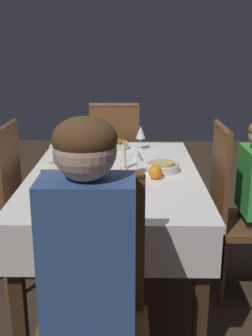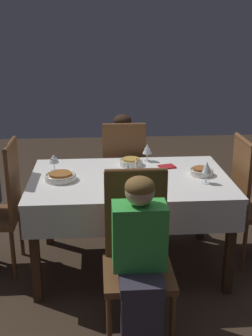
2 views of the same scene
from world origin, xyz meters
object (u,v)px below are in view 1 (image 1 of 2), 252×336
(chair_south, at_px, (237,207))
(bowl_east, at_px, (116,145))
(wine_glass_north, at_px, (53,147))
(wine_glass_south, at_px, (137,155))
(wine_glass_east, at_px, (141,133))
(orange_fruit, at_px, (155,172))
(bowl_north, at_px, (66,165))
(bowl_south, at_px, (163,167))
(dining_table, at_px, (115,186))
(bowl_west, at_px, (117,199))
(person_adult_denim, at_px, (87,290))
(candle_centerpiece, at_px, (124,159))
(chair_west, at_px, (93,305))
(chair_east, at_px, (115,161))
(wine_glass_west, at_px, (67,189))
(napkin_red_folded, at_px, (85,156))

(chair_south, height_order, bowl_east, chair_south)
(wine_glass_north, distance_m, wine_glass_south, 0.54)
(wine_glass_east, height_order, orange_fruit, wine_glass_east)
(bowl_north, distance_m, wine_glass_north, 0.18)
(bowl_south, distance_m, orange_fruit, 0.15)
(dining_table, xyz_separation_m, bowl_west, (-0.50, -0.03, 0.11))
(bowl_west, bearing_deg, person_adult_denim, 173.43)
(candle_centerpiece, height_order, orange_fruit, candle_centerpiece)
(chair_south, distance_m, candle_centerpiece, 0.71)
(wine_glass_north, relative_size, orange_fruit, 1.94)
(person_adult_denim, height_order, wine_glass_east, person_adult_denim)
(bowl_north, height_order, bowl_south, same)
(chair_west, bearing_deg, wine_glass_north, 106.33)
(wine_glass_north, xyz_separation_m, bowl_east, (0.36, -0.36, -0.07))
(chair_south, distance_m, chair_east, 1.22)
(bowl_west, xyz_separation_m, wine_glass_south, (0.48, -0.10, 0.08))
(chair_west, xyz_separation_m, person_adult_denim, (-0.16, 0.00, 0.16))
(dining_table, xyz_separation_m, orange_fruit, (-0.12, -0.22, 0.12))
(dining_table, relative_size, orange_fruit, 19.54)
(person_adult_denim, xyz_separation_m, wine_glass_west, (0.55, 0.14, 0.14))
(wine_glass_west, bearing_deg, bowl_east, -8.80)
(wine_glass_west, relative_size, bowl_east, 0.77)
(bowl_south, height_order, orange_fruit, orange_fruit)
(bowl_east, bearing_deg, wine_glass_west, 171.20)
(wine_glass_south, bearing_deg, wine_glass_west, 150.39)
(bowl_west, relative_size, wine_glass_east, 1.40)
(dining_table, relative_size, candle_centerpiece, 8.82)
(chair_west, height_order, person_adult_denim, person_adult_denim)
(chair_west, xyz_separation_m, napkin_red_folded, (1.27, 0.16, 0.21))
(chair_south, relative_size, wine_glass_south, 7.07)
(chair_east, distance_m, wine_glass_east, 0.57)
(chair_south, bearing_deg, wine_glass_north, 80.29)
(candle_centerpiece, bearing_deg, wine_glass_north, 73.50)
(wine_glass_south, bearing_deg, napkin_red_folded, 44.06)
(bowl_north, relative_size, orange_fruit, 2.46)
(person_adult_denim, bearing_deg, bowl_east, 88.93)
(chair_south, distance_m, wine_glass_east, 0.83)
(dining_table, distance_m, chair_south, 0.71)
(bowl_south, height_order, wine_glass_east, wine_glass_east)
(wine_glass_south, xyz_separation_m, wine_glass_east, (0.55, -0.03, 0.01))
(wine_glass_west, bearing_deg, person_adult_denim, -165.90)
(bowl_east, bearing_deg, candle_centerpiece, -172.61)
(wine_glass_south, bearing_deg, bowl_north, 81.64)
(chair_east, height_order, bowl_south, chair_east)
(bowl_north, xyz_separation_m, wine_glass_south, (-0.06, -0.40, 0.08))
(wine_glass_west, height_order, orange_fruit, wine_glass_west)
(bowl_south, xyz_separation_m, wine_glass_east, (0.52, 0.11, 0.08))
(dining_table, distance_m, bowl_east, 0.55)
(dining_table, xyz_separation_m, bowl_north, (0.03, 0.28, 0.11))
(person_adult_denim, bearing_deg, napkin_red_folded, 96.36)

